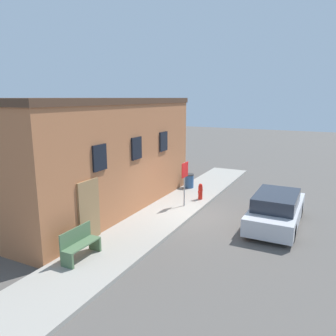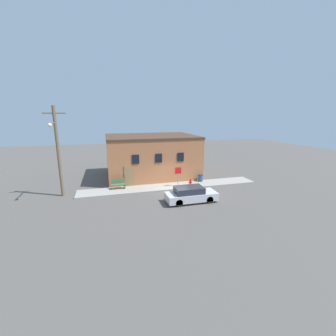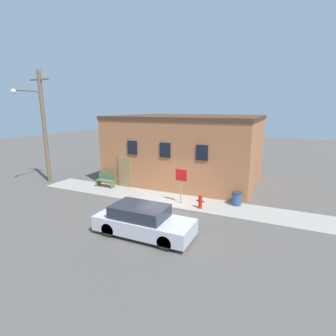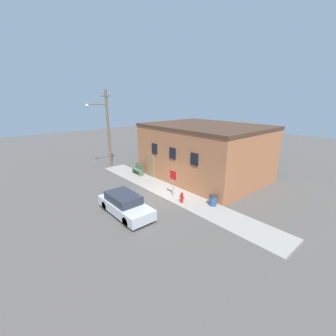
% 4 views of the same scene
% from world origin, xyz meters
% --- Properties ---
extents(ground_plane, '(80.00, 80.00, 0.00)m').
position_xyz_m(ground_plane, '(0.00, 0.00, 0.00)').
color(ground_plane, '#56514C').
extents(sidewalk, '(18.10, 2.21, 0.13)m').
position_xyz_m(sidewalk, '(0.00, 1.11, 0.06)').
color(sidewalk, '#9E998E').
rests_on(sidewalk, ground).
extents(brick_building, '(10.20, 7.99, 4.83)m').
position_xyz_m(brick_building, '(-0.99, 6.15, 2.42)').
color(brick_building, '#B26B42').
rests_on(brick_building, ground).
extents(fire_hydrant, '(0.42, 0.20, 0.77)m').
position_xyz_m(fire_hydrant, '(1.88, 0.49, 0.51)').
color(fire_hydrant, red).
rests_on(fire_hydrant, sidewalk).
extents(stop_sign, '(0.65, 0.06, 1.96)m').
position_xyz_m(stop_sign, '(0.65, 0.77, 1.50)').
color(stop_sign, gray).
rests_on(stop_sign, sidewalk).
extents(bench, '(1.30, 0.44, 0.94)m').
position_xyz_m(bench, '(-5.18, 1.61, 0.57)').
color(bench, '#4C6B47').
rests_on(bench, sidewalk).
extents(trash_bin, '(0.54, 0.54, 0.74)m').
position_xyz_m(trash_bin, '(3.54, 1.79, 0.50)').
color(trash_bin, '#2D517F').
rests_on(trash_bin, sidewalk).
extents(utility_pole, '(1.80, 2.31, 7.90)m').
position_xyz_m(utility_pole, '(-10.11, 1.15, 4.23)').
color(utility_pole, brown).
rests_on(utility_pole, ground).
extents(parked_car, '(4.28, 1.70, 1.31)m').
position_xyz_m(parked_car, '(0.48, -3.17, 0.63)').
color(parked_car, black).
rests_on(parked_car, ground).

